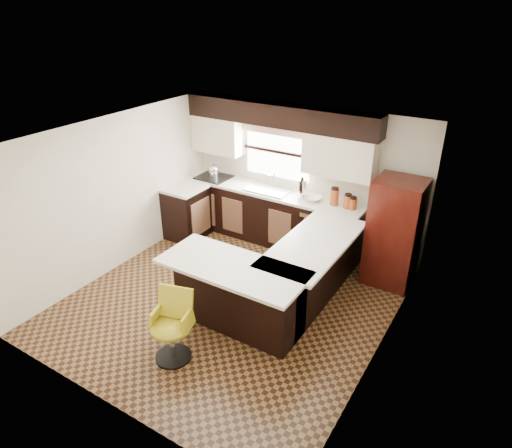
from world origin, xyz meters
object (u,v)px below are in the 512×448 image
Objects in this scene: peninsula_long at (309,272)px; refrigerator at (394,232)px; bar_chair at (171,328)px; peninsula_return at (239,296)px.

peninsula_long is 1.20× the size of refrigerator.
peninsula_long is 2.11m from bar_chair.
peninsula_return is 1.01× the size of refrigerator.
refrigerator is at bearing 53.25° from peninsula_long.
peninsula_long and peninsula_return have the same top height.
bar_chair is at bearing -113.77° from peninsula_long.
peninsula_long is 1.11m from peninsula_return.
peninsula_return is 1.01m from bar_chair.
peninsula_return reaches higher than bar_chair.
peninsula_return is at bearing -123.01° from refrigerator.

